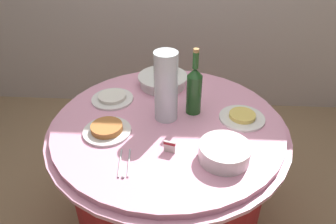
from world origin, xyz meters
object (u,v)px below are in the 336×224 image
Objects in this scene: plate_stack at (224,152)px; food_plate_rice at (112,98)px; decorative_fruit_vase at (166,89)px; label_placard_front at (169,146)px; food_plate_peanuts at (107,129)px; serving_tongs at (124,164)px; wine_bottle at (194,89)px; broccoli_bowl at (164,78)px; food_plate_noodles at (242,117)px.

food_plate_rice is at bearing 142.28° from plate_stack.
plate_stack is at bearing -37.72° from food_plate_rice.
decorative_fruit_vase is at bearing -25.76° from food_plate_rice.
food_plate_rice is at bearing 129.39° from label_placard_front.
plate_stack reaches higher than food_plate_peanuts.
label_placard_front is (0.18, 0.09, 0.03)m from serving_tongs.
plate_stack is at bearing -7.16° from label_placard_front.
wine_bottle reaches higher than food_plate_rice.
food_plate_rice is 0.52m from label_placard_front.
decorative_fruit_vase is 1.55× the size of food_plate_rice.
serving_tongs is at bearing -124.62° from wine_bottle.
food_plate_noodles is (0.40, -0.32, -0.03)m from broccoli_bowl.
decorative_fruit_vase is at bearing -83.69° from broccoli_bowl.
food_plate_noodles is at bearing -37.98° from broccoli_bowl.
plate_stack is 0.62× the size of wine_bottle.
food_plate_peanuts reaches higher than food_plate_noodles.
food_plate_rice is (-0.26, -0.18, -0.03)m from broccoli_bowl.
serving_tongs is (-0.14, -0.34, -0.16)m from decorative_fruit_vase.
serving_tongs is at bearing -171.50° from plate_stack.
broccoli_bowl is at bearing 63.88° from food_plate_peanuts.
plate_stack reaches higher than serving_tongs.
broccoli_bowl is at bearing 96.31° from decorative_fruit_vase.
broccoli_bowl is 0.83× the size of wine_bottle.
serving_tongs is at bearing -112.84° from decorative_fruit_vase.
food_plate_rice is (-0.03, 0.28, -0.00)m from food_plate_peanuts.
broccoli_bowl reaches higher than food_plate_rice.
label_placard_front is at bearing -83.38° from broccoli_bowl.
label_placard_front is (-0.10, -0.31, -0.10)m from wine_bottle.
plate_stack is 0.95× the size of food_plate_rice.
decorative_fruit_vase is 6.18× the size of label_placard_front.
plate_stack is 0.37m from wine_bottle.
plate_stack reaches higher than food_plate_noodles.
decorative_fruit_vase is 2.03× the size of serving_tongs.
decorative_fruit_vase reaches higher than food_plate_peanuts.
food_plate_peanuts is at bearing -116.12° from broccoli_bowl.
serving_tongs is 0.76× the size of food_plate_noodles.
broccoli_bowl is at bearing 142.02° from food_plate_noodles.
food_plate_rice is (-0.43, 0.09, -0.12)m from wine_bottle.
food_plate_peanuts is at bearing 119.31° from serving_tongs.
food_plate_peanuts reaches higher than serving_tongs.
food_plate_noodles is (0.51, 0.35, 0.01)m from serving_tongs.
serving_tongs is 0.76× the size of food_plate_rice.
food_plate_noodles is 1.00× the size of food_plate_rice.
wine_bottle reaches higher than broccoli_bowl.
food_plate_rice is (-0.55, 0.43, -0.02)m from plate_stack.
label_placard_front is (-0.22, 0.03, -0.00)m from plate_stack.
broccoli_bowl reaches higher than plate_stack.
wine_bottle is at bearing -11.34° from food_plate_rice.
food_plate_peanuts is 4.00× the size of label_placard_front.
food_plate_peanuts is 1.00× the size of food_plate_rice.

